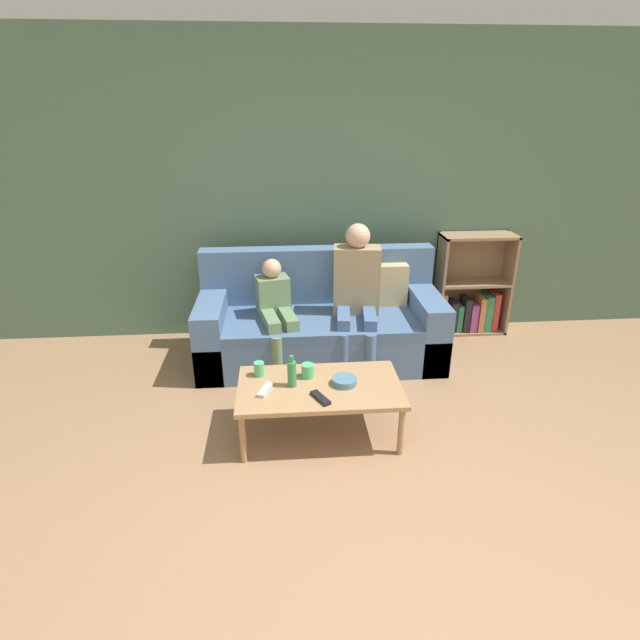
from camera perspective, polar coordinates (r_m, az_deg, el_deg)
ground_plane at (r=2.76m, az=5.46°, el=-23.86°), size 22.00×22.00×0.00m
wall_back at (r=4.53m, az=0.43°, el=14.30°), size 12.00×0.06×2.60m
couch at (r=4.24m, az=0.10°, el=-0.59°), size 2.00×0.84×0.89m
bookshelf at (r=4.94m, az=16.77°, el=2.65°), size 0.67×0.28×0.95m
coffee_table at (r=3.24m, az=-0.04°, el=-7.99°), size 1.05×0.59×0.37m
person_adult at (r=4.06m, az=4.21°, el=3.83°), size 0.40×0.63×1.16m
person_child at (r=4.03m, az=-5.00°, el=1.23°), size 0.36×0.63×0.89m
cup_near at (r=3.33m, az=-6.97°, el=-5.58°), size 0.07×0.07×0.10m
cup_far at (r=3.29m, az=-1.41°, el=-5.82°), size 0.08×0.08×0.09m
tv_remote_0 at (r=3.18m, az=-6.26°, el=-7.92°), size 0.11×0.18×0.02m
tv_remote_1 at (r=3.08m, az=0.06°, el=-8.89°), size 0.12×0.17×0.02m
snack_bowl at (r=3.23m, az=2.82°, el=-6.99°), size 0.16×0.16×0.05m
bottle at (r=3.18m, az=-3.24°, el=-6.09°), size 0.06×0.06×0.22m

